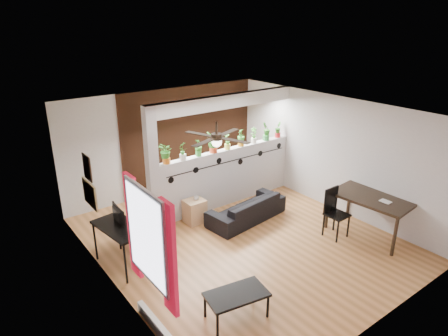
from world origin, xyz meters
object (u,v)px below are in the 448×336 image
at_px(ceiling_fan, 217,139).
at_px(folding_chair, 334,208).
at_px(cube_shelf, 195,211).
at_px(coffee_table, 237,296).
at_px(potted_plant_7, 266,131).
at_px(potted_plant_8, 278,129).
at_px(potted_plant_3, 213,142).
at_px(potted_plant_2, 198,147).
at_px(dining_table, 372,201).
at_px(computer_desk, 120,230).
at_px(potted_plant_5, 241,137).
at_px(cup, 196,198).
at_px(potted_plant_1, 183,150).
at_px(sofa, 246,209).
at_px(potted_plant_0, 166,153).
at_px(potted_plant_4, 227,140).
at_px(potted_plant_6, 254,135).
at_px(office_chair, 144,226).

bearing_deg(ceiling_fan, folding_chair, -15.54).
xyz_separation_m(cube_shelf, coffee_table, (-1.11, -2.84, 0.12)).
relative_size(potted_plant_7, cube_shelf, 0.87).
bearing_deg(potted_plant_8, potted_plant_3, 180.00).
xyz_separation_m(potted_plant_3, cube_shelf, (-0.75, -0.34, -1.34)).
distance_m(potted_plant_2, dining_table, 3.73).
bearing_deg(potted_plant_7, coffee_table, -137.26).
distance_m(ceiling_fan, folding_chair, 3.02).
xyz_separation_m(computer_desk, coffee_table, (0.79, -2.26, -0.34)).
relative_size(potted_plant_5, coffee_table, 0.42).
distance_m(cup, coffee_table, 3.07).
distance_m(cube_shelf, folding_chair, 2.90).
bearing_deg(potted_plant_1, sofa, -42.53).
height_order(ceiling_fan, folding_chair, ceiling_fan).
xyz_separation_m(ceiling_fan, computer_desk, (-1.45, 0.87, -1.60)).
xyz_separation_m(potted_plant_8, folding_chair, (-0.78, -2.47, -0.96)).
bearing_deg(potted_plant_7, potted_plant_2, 180.00).
distance_m(potted_plant_7, potted_plant_8, 0.40).
bearing_deg(sofa, cup, -39.46).
distance_m(ceiling_fan, potted_plant_1, 2.00).
bearing_deg(potted_plant_0, cup, -35.08).
bearing_deg(sofa, computer_desk, -6.97).
xyz_separation_m(potted_plant_2, potted_plant_7, (1.97, 0.00, 0.04)).
height_order(potted_plant_3, potted_plant_4, potted_plant_3).
relative_size(potted_plant_1, potted_plant_2, 1.06).
xyz_separation_m(potted_plant_7, cube_shelf, (-2.33, -0.34, -1.33)).
distance_m(potted_plant_2, coffee_table, 3.69).
distance_m(potted_plant_0, potted_plant_2, 0.79).
bearing_deg(potted_plant_3, folding_chair, -64.19).
relative_size(potted_plant_6, cup, 3.44).
height_order(potted_plant_3, potted_plant_5, potted_plant_3).
bearing_deg(potted_plant_3, office_chair, -163.03).
distance_m(dining_table, coffee_table, 3.72).
xyz_separation_m(sofa, cube_shelf, (-0.97, 0.58, -0.00)).
bearing_deg(potted_plant_5, cube_shelf, -167.56).
height_order(potted_plant_2, cup, potted_plant_2).
relative_size(dining_table, folding_chair, 1.59).
height_order(potted_plant_2, potted_plant_4, potted_plant_4).
distance_m(potted_plant_2, cube_shelf, 1.38).
height_order(ceiling_fan, potted_plant_6, ceiling_fan).
bearing_deg(coffee_table, cube_shelf, 68.64).
relative_size(potted_plant_6, sofa, 0.22).
relative_size(potted_plant_4, dining_table, 0.25).
bearing_deg(cup, office_chair, -167.94).
height_order(cup, coffee_table, cup).
xyz_separation_m(potted_plant_3, potted_plant_4, (0.40, 0.00, -0.04)).
distance_m(office_chair, folding_chair, 3.75).
bearing_deg(coffee_table, office_chair, 94.86).
relative_size(potted_plant_5, potted_plant_7, 0.92).
distance_m(potted_plant_6, sofa, 1.86).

